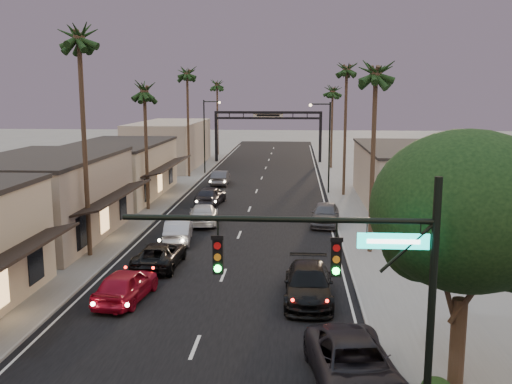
# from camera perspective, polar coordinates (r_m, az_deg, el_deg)

# --- Properties ---
(ground) EXTENTS (200.00, 200.00, 0.00)m
(ground) POSITION_cam_1_polar(r_m,az_deg,el_deg) (52.02, -0.39, -1.06)
(ground) COLOR slate
(ground) RESTS_ON ground
(road) EXTENTS (14.00, 120.00, 0.02)m
(road) POSITION_cam_1_polar(r_m,az_deg,el_deg) (56.93, -0.01, -0.09)
(road) COLOR black
(road) RESTS_ON ground
(sidewalk_left) EXTENTS (5.00, 92.00, 0.12)m
(sidewalk_left) POSITION_cam_1_polar(r_m,az_deg,el_deg) (65.08, -7.96, 1.14)
(sidewalk_left) COLOR slate
(sidewalk_left) RESTS_ON ground
(sidewalk_right) EXTENTS (5.00, 92.00, 0.12)m
(sidewalk_right) POSITION_cam_1_polar(r_m,az_deg,el_deg) (63.94, 8.95, 0.95)
(sidewalk_right) COLOR slate
(sidewalk_right) RESTS_ON ground
(storefront_mid) EXTENTS (8.00, 14.00, 5.50)m
(storefront_mid) POSITION_cam_1_polar(r_m,az_deg,el_deg) (41.22, -20.28, -0.72)
(storefront_mid) COLOR gray
(storefront_mid) RESTS_ON ground
(storefront_far) EXTENTS (8.00, 16.00, 5.00)m
(storefront_far) POSITION_cam_1_polar(r_m,az_deg,el_deg) (56.04, -13.62, 2.05)
(storefront_far) COLOR #C1B393
(storefront_far) RESTS_ON ground
(storefront_dist) EXTENTS (8.00, 20.00, 6.00)m
(storefront_dist) POSITION_cam_1_polar(r_m,az_deg,el_deg) (78.08, -8.58, 4.76)
(storefront_dist) COLOR gray
(storefront_dist) RESTS_ON ground
(building_right) EXTENTS (8.00, 18.00, 5.00)m
(building_right) POSITION_cam_1_polar(r_m,az_deg,el_deg) (52.45, 15.05, 1.46)
(building_right) COLOR gray
(building_right) RESTS_ON ground
(traffic_signal) EXTENTS (8.51, 0.22, 7.80)m
(traffic_signal) POSITION_cam_1_polar(r_m,az_deg,el_deg) (15.80, 10.48, -8.20)
(traffic_signal) COLOR black
(traffic_signal) RESTS_ON ground
(corner_tree) EXTENTS (6.20, 6.20, 8.80)m
(corner_tree) POSITION_cam_1_polar(r_m,az_deg,el_deg) (19.61, 20.49, -2.39)
(corner_tree) COLOR #38281C
(corner_tree) RESTS_ON ground
(arch) EXTENTS (15.20, 0.40, 7.27)m
(arch) POSITION_cam_1_polar(r_m,az_deg,el_deg) (81.13, 1.21, 6.85)
(arch) COLOR black
(arch) RESTS_ON ground
(streetlight_right) EXTENTS (2.13, 0.30, 9.00)m
(streetlight_right) POSITION_cam_1_polar(r_m,az_deg,el_deg) (56.19, 7.07, 5.18)
(streetlight_right) COLOR black
(streetlight_right) RESTS_ON ground
(streetlight_left) EXTENTS (2.13, 0.30, 9.00)m
(streetlight_left) POSITION_cam_1_polar(r_m,az_deg,el_deg) (69.91, -4.97, 6.15)
(streetlight_left) COLOR black
(streetlight_left) RESTS_ON ground
(palm_lb) EXTENTS (3.20, 3.20, 15.20)m
(palm_lb) POSITION_cam_1_polar(r_m,az_deg,el_deg) (35.36, -17.34, 15.10)
(palm_lb) COLOR #38281C
(palm_lb) RESTS_ON ground
(palm_lc) EXTENTS (3.20, 3.20, 12.20)m
(palm_lc) POSITION_cam_1_polar(r_m,az_deg,el_deg) (48.54, -11.12, 10.40)
(palm_lc) COLOR #38281C
(palm_lc) RESTS_ON ground
(palm_ld) EXTENTS (3.20, 3.20, 14.20)m
(palm_ld) POSITION_cam_1_polar(r_m,az_deg,el_deg) (67.13, -6.91, 12.01)
(palm_ld) COLOR #38281C
(palm_ld) RESTS_ON ground
(palm_ra) EXTENTS (3.20, 3.20, 13.20)m
(palm_ra) POSITION_cam_1_polar(r_m,az_deg,el_deg) (35.26, 11.93, 12.18)
(palm_ra) COLOR #38281C
(palm_ra) RESTS_ON ground
(palm_rb) EXTENTS (3.20, 3.20, 14.20)m
(palm_rb) POSITION_cam_1_polar(r_m,az_deg,el_deg) (55.17, 9.07, 12.41)
(palm_rb) COLOR #38281C
(palm_rb) RESTS_ON ground
(palm_rc) EXTENTS (3.20, 3.20, 12.20)m
(palm_rc) POSITION_cam_1_polar(r_m,az_deg,el_deg) (75.06, 7.68, 10.29)
(palm_rc) COLOR #38281C
(palm_rc) RESTS_ON ground
(palm_far) EXTENTS (3.20, 3.20, 13.20)m
(palm_far) POSITION_cam_1_polar(r_m,az_deg,el_deg) (89.75, -3.92, 10.91)
(palm_far) COLOR #38281C
(palm_far) RESTS_ON ground
(oncoming_red) EXTENTS (2.42, 4.89, 1.60)m
(oncoming_red) POSITION_cam_1_polar(r_m,az_deg,el_deg) (28.49, -12.88, -9.04)
(oncoming_red) COLOR maroon
(oncoming_red) RESTS_ON ground
(oncoming_pickup) EXTENTS (2.44, 5.16, 1.42)m
(oncoming_pickup) POSITION_cam_1_polar(r_m,az_deg,el_deg) (33.49, -9.60, -6.20)
(oncoming_pickup) COLOR black
(oncoming_pickup) RESTS_ON ground
(oncoming_silver) EXTENTS (2.20, 4.88, 1.55)m
(oncoming_silver) POSITION_cam_1_polar(r_m,az_deg,el_deg) (38.66, -7.77, -3.86)
(oncoming_silver) COLOR #ADAEB3
(oncoming_silver) RESTS_ON ground
(oncoming_white) EXTENTS (2.76, 5.47, 1.52)m
(oncoming_white) POSITION_cam_1_polar(r_m,az_deg,el_deg) (43.79, -5.26, -2.19)
(oncoming_white) COLOR #B6B6B6
(oncoming_white) RESTS_ON ground
(oncoming_dgrey) EXTENTS (2.55, 5.13, 1.68)m
(oncoming_dgrey) POSITION_cam_1_polar(r_m,az_deg,el_deg) (51.06, -4.59, -0.34)
(oncoming_dgrey) COLOR black
(oncoming_dgrey) RESTS_ON ground
(oncoming_grey_far) EXTENTS (1.77, 4.80, 1.57)m
(oncoming_grey_far) POSITION_cam_1_polar(r_m,az_deg,el_deg) (61.90, -3.59, 1.44)
(oncoming_grey_far) COLOR #414145
(oncoming_grey_far) RESTS_ON ground
(curbside_near) EXTENTS (3.51, 6.23, 1.64)m
(curbside_near) POSITION_cam_1_polar(r_m,az_deg,el_deg) (20.47, 9.78, -16.71)
(curbside_near) COLOR black
(curbside_near) RESTS_ON ground
(curbside_black) EXTENTS (2.37, 5.71, 1.65)m
(curbside_black) POSITION_cam_1_polar(r_m,az_deg,el_deg) (27.93, 5.28, -9.17)
(curbside_black) COLOR black
(curbside_black) RESTS_ON ground
(curbside_grey) EXTENTS (2.55, 5.16, 1.69)m
(curbside_grey) POSITION_cam_1_polar(r_m,az_deg,el_deg) (43.46, 6.94, -2.20)
(curbside_grey) COLOR #4B4C50
(curbside_grey) RESTS_ON ground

